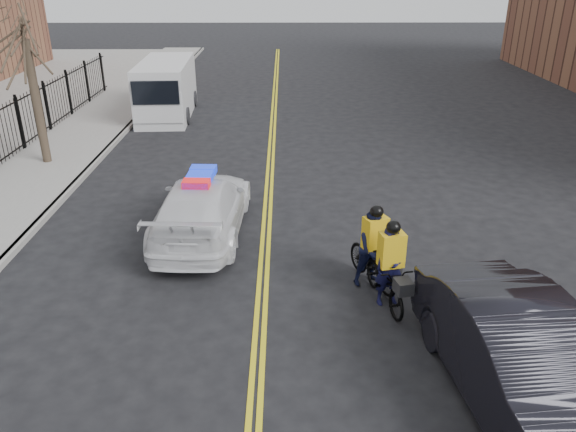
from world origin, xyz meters
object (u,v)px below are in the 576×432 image
(dark_sedan, at_px, (523,362))
(cyclist_near, at_px, (390,275))
(police_cruiser, at_px, (202,207))
(cyclist_far, at_px, (374,254))
(cargo_van, at_px, (166,90))

(dark_sedan, bearing_deg, cyclist_near, 110.12)
(police_cruiser, height_order, cyclist_far, cyclist_far)
(police_cruiser, bearing_deg, cargo_van, -72.80)
(dark_sedan, xyz_separation_m, cyclist_near, (-1.50, 2.92, -0.20))
(cyclist_near, relative_size, cyclist_far, 1.06)
(dark_sedan, bearing_deg, cyclist_far, 107.87)
(police_cruiser, distance_m, cargo_van, 12.53)
(police_cruiser, bearing_deg, cyclist_far, 150.50)
(dark_sedan, relative_size, cyclist_near, 2.58)
(police_cruiser, bearing_deg, dark_sedan, 135.12)
(police_cruiser, distance_m, cyclist_near, 5.26)
(police_cruiser, height_order, cargo_van, cargo_van)
(cargo_van, height_order, cyclist_near, cargo_van)
(cyclist_far, bearing_deg, police_cruiser, 123.99)
(cyclist_near, height_order, cyclist_far, cyclist_near)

